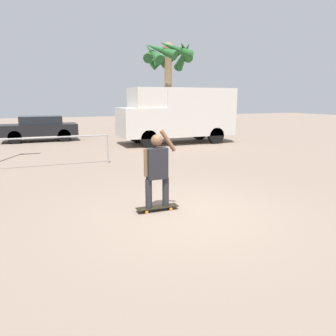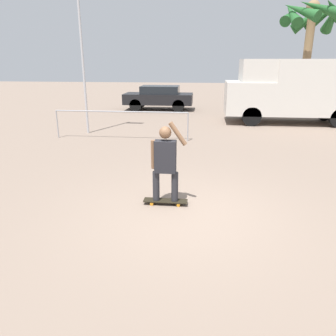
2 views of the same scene
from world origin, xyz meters
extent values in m
plane|color=gray|center=(0.00, 0.00, 0.00)|extent=(80.00, 80.00, 0.00)
cube|color=black|center=(-0.47, 0.43, 0.08)|extent=(0.91, 0.24, 0.02)
cylinder|color=orange|center=(-0.75, 0.33, 0.03)|extent=(0.07, 0.03, 0.07)
cylinder|color=orange|center=(-0.75, 0.52, 0.03)|extent=(0.07, 0.03, 0.07)
cylinder|color=orange|center=(-0.19, 0.33, 0.03)|extent=(0.07, 0.03, 0.07)
cylinder|color=orange|center=(-0.19, 0.52, 0.03)|extent=(0.07, 0.03, 0.07)
cylinder|color=#28282D|center=(-0.66, 0.43, 0.40)|extent=(0.14, 0.14, 0.62)
cylinder|color=#28282D|center=(-0.28, 0.43, 0.40)|extent=(0.14, 0.14, 0.62)
cube|color=#232328|center=(-0.47, 0.43, 1.03)|extent=(0.43, 0.22, 0.65)
sphere|color=brown|center=(-0.47, 0.43, 1.52)|extent=(0.24, 0.24, 0.24)
cylinder|color=brown|center=(-0.71, 0.43, 1.07)|extent=(0.09, 0.09, 0.58)
cylinder|color=brown|center=(-0.23, 0.43, 1.50)|extent=(0.37, 0.09, 0.48)
cylinder|color=black|center=(2.42, 9.43, 0.43)|extent=(0.87, 0.28, 0.87)
cylinder|color=black|center=(2.42, 11.35, 0.43)|extent=(0.87, 0.28, 0.87)
cylinder|color=black|center=(6.24, 11.35, 0.43)|extent=(0.87, 0.28, 0.87)
cube|color=silver|center=(2.33, 10.39, 1.17)|extent=(2.15, 2.19, 1.48)
cube|color=black|center=(1.90, 10.39, 1.47)|extent=(0.04, 1.87, 0.74)
cube|color=silver|center=(5.41, 10.39, 1.68)|extent=(4.00, 2.19, 2.49)
cube|color=silver|center=(2.65, 10.39, 2.42)|extent=(1.51, 2.02, 1.01)
cylinder|color=black|center=(-3.78, 13.37, 0.35)|extent=(0.70, 0.22, 0.70)
cylinder|color=black|center=(-3.78, 14.87, 0.35)|extent=(0.70, 0.22, 0.70)
cylinder|color=black|center=(-1.24, 13.37, 0.35)|extent=(0.70, 0.22, 0.70)
cylinder|color=black|center=(-1.24, 14.87, 0.35)|extent=(0.70, 0.22, 0.70)
cube|color=black|center=(-2.51, 14.12, 0.66)|extent=(4.09, 1.71, 0.62)
cube|color=black|center=(-2.41, 14.12, 1.19)|extent=(2.25, 1.51, 0.45)
cylinder|color=#8E704C|center=(6.79, 17.52, 3.00)|extent=(0.52, 0.52, 6.00)
sphere|color=#8E704C|center=(6.79, 17.52, 6.00)|extent=(0.84, 0.84, 0.84)
cone|color=#235B28|center=(8.05, 17.53, 5.53)|extent=(0.73, 2.43, 2.12)
cone|color=#235B28|center=(7.74, 18.35, 5.63)|extent=(2.21, 2.38, 1.86)
cone|color=#235B28|center=(7.04, 18.76, 5.56)|extent=(2.56, 1.19, 2.04)
cone|color=#235B28|center=(5.71, 18.18, 5.69)|extent=(1.97, 2.58, 1.68)
cone|color=#235B28|center=(5.53, 17.38, 5.63)|extent=(0.98, 2.61, 1.87)
cone|color=#235B28|center=(5.84, 16.68, 5.74)|extent=(2.27, 2.43, 1.55)
cone|color=#235B28|center=(6.85, 16.25, 5.79)|extent=(2.66, 0.83, 1.38)
cone|color=#235B28|center=(7.78, 16.73, 5.78)|extent=(2.19, 2.50, 1.44)
cylinder|color=#B7B7BC|center=(-4.49, 7.13, 3.52)|extent=(0.09, 0.09, 7.04)
cylinder|color=#99999E|center=(-2.82, 6.12, 1.05)|extent=(5.01, 0.05, 0.05)
cylinder|color=#99999E|center=(-5.32, 6.12, 0.53)|extent=(0.04, 0.04, 1.05)
cylinder|color=#99999E|center=(-0.31, 6.12, 0.53)|extent=(0.04, 0.04, 1.05)
camera|label=1|loc=(-2.79, -5.86, 2.35)|focal=35.00mm
camera|label=2|loc=(0.27, -5.78, 2.85)|focal=35.00mm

